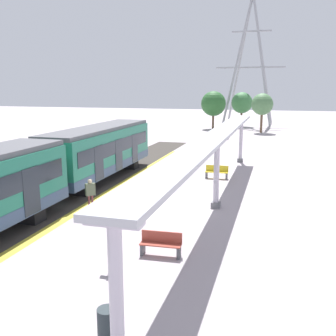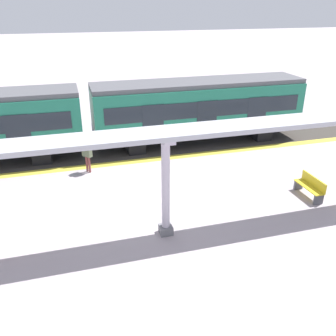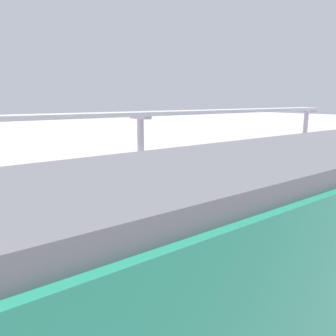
{
  "view_description": "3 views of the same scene",
  "coord_description": "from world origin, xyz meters",
  "px_view_note": "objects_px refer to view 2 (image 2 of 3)",
  "views": [
    {
      "loc": [
        5.92,
        -18.65,
        5.95
      ],
      "look_at": [
        0.3,
        1.05,
        1.66
      ],
      "focal_mm": 41.17,
      "sensor_mm": 36.0,
      "label": 1
    },
    {
      "loc": [
        13.33,
        -2.89,
        7.37
      ],
      "look_at": [
        2.1,
        0.28,
        2.0
      ],
      "focal_mm": 38.92,
      "sensor_mm": 36.0,
      "label": 2
    },
    {
      "loc": [
        -8.05,
        6.95,
        4.24
      ],
      "look_at": [
        1.29,
        -0.11,
        1.75
      ],
      "focal_mm": 34.49,
      "sensor_mm": 36.0,
      "label": 3
    }
  ],
  "objects_px": {
    "passenger_waiting_near_edge": "(87,152)",
    "train_far_carriage": "(198,111)",
    "bench_near_end": "(310,187)",
    "canopy_pillar_second": "(166,187)"
  },
  "relations": [
    {
      "from": "passenger_waiting_near_edge",
      "to": "train_far_carriage",
      "type": "bearing_deg",
      "value": 111.37
    },
    {
      "from": "bench_near_end",
      "to": "passenger_waiting_near_edge",
      "type": "height_order",
      "value": "passenger_waiting_near_edge"
    },
    {
      "from": "train_far_carriage",
      "to": "canopy_pillar_second",
      "type": "bearing_deg",
      "value": -26.67
    },
    {
      "from": "canopy_pillar_second",
      "to": "bench_near_end",
      "type": "relative_size",
      "value": 2.39
    },
    {
      "from": "train_far_carriage",
      "to": "passenger_waiting_near_edge",
      "type": "relative_size",
      "value": 7.27
    },
    {
      "from": "canopy_pillar_second",
      "to": "passenger_waiting_near_edge",
      "type": "relative_size",
      "value": 2.25
    },
    {
      "from": "bench_near_end",
      "to": "passenger_waiting_near_edge",
      "type": "relative_size",
      "value": 0.94
    },
    {
      "from": "canopy_pillar_second",
      "to": "passenger_waiting_near_edge",
      "type": "height_order",
      "value": "canopy_pillar_second"
    },
    {
      "from": "train_far_carriage",
      "to": "passenger_waiting_near_edge",
      "type": "xyz_separation_m",
      "value": [
        2.49,
        -6.35,
        -0.83
      ]
    },
    {
      "from": "train_far_carriage",
      "to": "bench_near_end",
      "type": "xyz_separation_m",
      "value": [
        7.36,
        2.25,
        -1.38
      ]
    }
  ]
}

